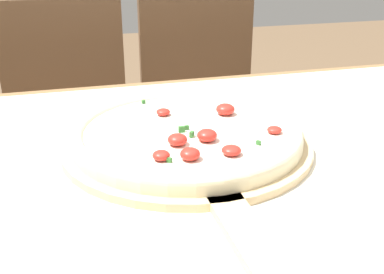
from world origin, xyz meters
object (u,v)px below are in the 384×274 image
Objects in this scene: pizza at (187,133)px; chair_left at (67,126)px; pizza_peel at (191,150)px; chair_right at (203,113)px.

chair_left is at bearing 103.31° from pizza.
pizza is at bearing 89.33° from pizza_peel.
chair_right reaches higher than pizza.
pizza_peel is at bearing -90.67° from pizza.
chair_left is 0.44m from chair_right.
pizza_peel is 0.71× the size of chair_right.
chair_left and chair_right have the same top height.
chair_left is 1.00× the size of chair_right.
chair_right is at bearing 4.23° from chair_left.
pizza_peel is at bearing -107.20° from chair_right.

